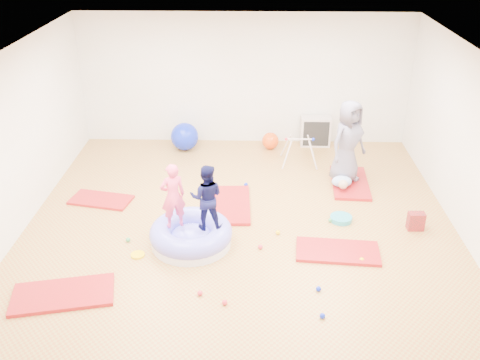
{
  "coord_description": "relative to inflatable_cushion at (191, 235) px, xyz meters",
  "views": [
    {
      "loc": [
        0.2,
        -7.04,
        4.66
      ],
      "look_at": [
        0.0,
        0.3,
        0.9
      ],
      "focal_mm": 40.0,
      "sensor_mm": 36.0,
      "label": 1
    }
  ],
  "objects": [
    {
      "name": "balance_disc",
      "position": [
        2.42,
        0.75,
        -0.12
      ],
      "size": [
        0.36,
        0.36,
        0.08
      ],
      "primitive_type": "cylinder",
      "color": "teal",
      "rests_on": "ground"
    },
    {
      "name": "adult_caregiver",
      "position": [
        2.67,
        2.15,
        0.68
      ],
      "size": [
        0.91,
        0.85,
        1.56
      ],
      "primitive_type": "imported",
      "rotation": [
        0.0,
        0.0,
        0.64
      ],
      "color": "slate",
      "rests_on": "gym_mat_rear_right"
    },
    {
      "name": "gym_mat_rear_right",
      "position": [
        2.77,
        2.08,
        -0.13
      ],
      "size": [
        0.74,
        1.36,
        0.06
      ],
      "primitive_type": "cube",
      "rotation": [
        0.0,
        0.0,
        1.51
      ],
      "color": "#AB0820",
      "rests_on": "ground"
    },
    {
      "name": "exercise_ball_orange",
      "position": [
        1.31,
        3.71,
        0.02
      ],
      "size": [
        0.36,
        0.36,
        0.36
      ],
      "primitive_type": "sphere",
      "color": "#ED4B11",
      "rests_on": "ground"
    },
    {
      "name": "gym_mat_front_left",
      "position": [
        -1.59,
        -1.31,
        -0.13
      ],
      "size": [
        1.44,
        0.93,
        0.06
      ],
      "primitive_type": "cube",
      "rotation": [
        0.0,
        0.0,
        0.21
      ],
      "color": "#AB0820",
      "rests_on": "ground"
    },
    {
      "name": "inflatable_cushion",
      "position": [
        0.0,
        0.0,
        0.0
      ],
      "size": [
        1.28,
        1.28,
        0.4
      ],
      "rotation": [
        0.0,
        0.0,
        -0.38
      ],
      "color": "white",
      "rests_on": "ground"
    },
    {
      "name": "ball_pit_balls",
      "position": [
        1.16,
        -0.3,
        -0.12
      ],
      "size": [
        3.63,
        3.65,
        0.07
      ],
      "color": "#D62E41",
      "rests_on": "ground"
    },
    {
      "name": "backpack",
      "position": [
        3.58,
        0.52,
        -0.01
      ],
      "size": [
        0.26,
        0.17,
        0.3
      ],
      "primitive_type": "cube",
      "rotation": [
        0.0,
        0.0,
        0.02
      ],
      "color": "red",
      "rests_on": "ground"
    },
    {
      "name": "infant",
      "position": [
        2.58,
        1.83,
        0.01
      ],
      "size": [
        0.37,
        0.37,
        0.22
      ],
      "color": "#94B7F0",
      "rests_on": "gym_mat_rear_right"
    },
    {
      "name": "child_pink",
      "position": [
        -0.24,
        0.0,
        0.73
      ],
      "size": [
        0.45,
        0.38,
        1.04
      ],
      "primitive_type": "imported",
      "rotation": [
        0.0,
        0.0,
        3.54
      ],
      "color": "#FF4775",
      "rests_on": "inflatable_cushion"
    },
    {
      "name": "yellow_toy",
      "position": [
        -0.77,
        -0.35,
        -0.14
      ],
      "size": [
        0.21,
        0.21,
        0.03
      ],
      "primitive_type": "cylinder",
      "color": "yellow",
      "rests_on": "ground"
    },
    {
      "name": "gym_mat_mid_left",
      "position": [
        -1.76,
        1.3,
        -0.13
      ],
      "size": [
        1.15,
        0.74,
        0.04
      ],
      "primitive_type": "cube",
      "rotation": [
        0.0,
        0.0,
        -0.21
      ],
      "color": "#AB0820",
      "rests_on": "ground"
    },
    {
      "name": "room",
      "position": [
        0.74,
        0.13,
        1.24
      ],
      "size": [
        7.01,
        8.01,
        2.81
      ],
      "color": "#A99247",
      "rests_on": "ground"
    },
    {
      "name": "child_navy",
      "position": [
        0.26,
        -0.02,
        0.73
      ],
      "size": [
        0.52,
        0.41,
        1.04
      ],
      "primitive_type": "imported",
      "rotation": [
        0.0,
        0.0,
        3.11
      ],
      "color": "#0C0D37",
      "rests_on": "inflatable_cushion"
    },
    {
      "name": "cube_shelf",
      "position": [
        2.29,
        3.92,
        0.16
      ],
      "size": [
        0.64,
        0.32,
        0.64
      ],
      "color": "beige",
      "rests_on": "ground"
    },
    {
      "name": "gym_mat_center_back",
      "position": [
        0.56,
        1.18,
        -0.13
      ],
      "size": [
        0.71,
        1.35,
        0.06
      ],
      "primitive_type": "cube",
      "rotation": [
        0.0,
        0.0,
        1.61
      ],
      "color": "#AB0820",
      "rests_on": "ground"
    },
    {
      "name": "gym_mat_right",
      "position": [
        2.24,
        -0.19,
        -0.13
      ],
      "size": [
        1.29,
        0.72,
        0.05
      ],
      "primitive_type": "cube",
      "rotation": [
        0.0,
        0.0,
        -0.08
      ],
      "color": "#AB0820",
      "rests_on": "ground"
    },
    {
      "name": "infant_play_gym",
      "position": [
        1.87,
        2.96,
        0.21
      ],
      "size": [
        0.72,
        0.68,
        0.55
      ],
      "rotation": [
        0.0,
        0.0,
        0.37
      ],
      "color": "beige",
      "rests_on": "ground"
    },
    {
      "name": "exercise_ball_blue",
      "position": [
        -0.53,
        3.61,
        0.14
      ],
      "size": [
        0.59,
        0.59,
        0.59
      ],
      "primitive_type": "sphere",
      "color": "#0F24D3",
      "rests_on": "ground"
    }
  ]
}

